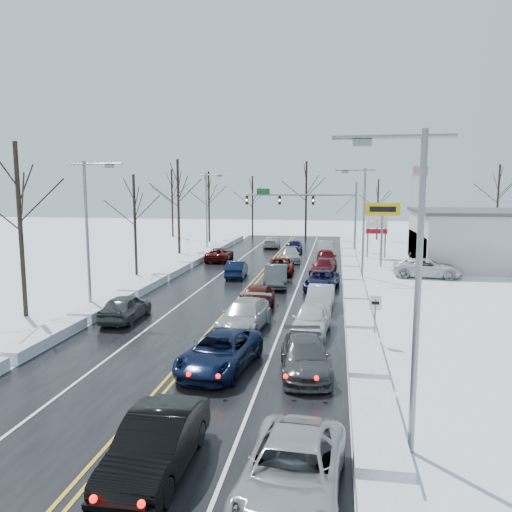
% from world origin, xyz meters
% --- Properties ---
extents(ground, '(160.00, 160.00, 0.00)m').
position_xyz_m(ground, '(0.00, 0.00, 0.00)').
color(ground, silver).
rests_on(ground, ground).
extents(road_surface, '(14.00, 84.00, 0.01)m').
position_xyz_m(road_surface, '(0.00, 2.00, 0.01)').
color(road_surface, black).
rests_on(road_surface, ground).
extents(snow_bank_left, '(1.47, 72.00, 0.54)m').
position_xyz_m(snow_bank_left, '(-7.60, 2.00, 0.00)').
color(snow_bank_left, silver).
rests_on(snow_bank_left, ground).
extents(snow_bank_right, '(1.47, 72.00, 0.54)m').
position_xyz_m(snow_bank_right, '(7.60, 2.00, 0.00)').
color(snow_bank_right, silver).
rests_on(snow_bank_right, ground).
extents(traffic_signal_mast, '(13.28, 0.39, 8.00)m').
position_xyz_m(traffic_signal_mast, '(3.45, 27.99, 5.48)').
color(traffic_signal_mast, slate).
rests_on(traffic_signal_mast, ground).
extents(tires_plus_sign, '(3.20, 0.34, 6.00)m').
position_xyz_m(tires_plus_sign, '(10.50, 15.99, 4.99)').
color(tires_plus_sign, slate).
rests_on(tires_plus_sign, ground).
extents(used_vehicles_sign, '(2.20, 0.22, 4.65)m').
position_xyz_m(used_vehicles_sign, '(10.50, 22.00, 3.32)').
color(used_vehicles_sign, slate).
rests_on(used_vehicles_sign, ground).
extents(speed_limit_sign, '(0.55, 0.09, 2.35)m').
position_xyz_m(speed_limit_sign, '(8.20, -8.00, 1.63)').
color(speed_limit_sign, slate).
rests_on(speed_limit_sign, ground).
extents(flagpole, '(1.87, 1.20, 10.00)m').
position_xyz_m(flagpole, '(15.17, 30.00, 5.93)').
color(flagpole, silver).
rests_on(flagpole, ground).
extents(streetlight_se, '(3.20, 0.25, 9.00)m').
position_xyz_m(streetlight_se, '(8.30, -18.00, 5.31)').
color(streetlight_se, slate).
rests_on(streetlight_se, ground).
extents(streetlight_ne, '(3.20, 0.25, 9.00)m').
position_xyz_m(streetlight_ne, '(8.30, 10.00, 5.31)').
color(streetlight_ne, slate).
rests_on(streetlight_ne, ground).
extents(streetlight_sw, '(3.20, 0.25, 9.00)m').
position_xyz_m(streetlight_sw, '(-8.30, -4.00, 5.31)').
color(streetlight_sw, slate).
rests_on(streetlight_sw, ground).
extents(streetlight_nw, '(3.20, 0.25, 9.00)m').
position_xyz_m(streetlight_nw, '(-8.30, 24.00, 5.31)').
color(streetlight_nw, slate).
rests_on(streetlight_nw, ground).
extents(tree_left_b, '(4.00, 4.00, 10.00)m').
position_xyz_m(tree_left_b, '(-11.50, -6.00, 6.99)').
color(tree_left_b, '#2D231C').
rests_on(tree_left_b, ground).
extents(tree_left_c, '(3.40, 3.40, 8.50)m').
position_xyz_m(tree_left_c, '(-10.50, 8.00, 5.94)').
color(tree_left_c, '#2D231C').
rests_on(tree_left_c, ground).
extents(tree_left_d, '(4.20, 4.20, 10.50)m').
position_xyz_m(tree_left_d, '(-11.20, 22.00, 7.33)').
color(tree_left_d, '#2D231C').
rests_on(tree_left_d, ground).
extents(tree_left_e, '(3.80, 3.80, 9.50)m').
position_xyz_m(tree_left_e, '(-10.80, 34.00, 6.64)').
color(tree_left_e, '#2D231C').
rests_on(tree_left_e, ground).
extents(tree_far_a, '(4.00, 4.00, 10.00)m').
position_xyz_m(tree_far_a, '(-18.00, 40.00, 6.99)').
color(tree_far_a, '#2D231C').
rests_on(tree_far_a, ground).
extents(tree_far_b, '(3.60, 3.60, 9.00)m').
position_xyz_m(tree_far_b, '(-6.00, 41.00, 6.29)').
color(tree_far_b, '#2D231C').
rests_on(tree_far_b, ground).
extents(tree_far_c, '(4.40, 4.40, 11.00)m').
position_xyz_m(tree_far_c, '(2.00, 39.00, 7.68)').
color(tree_far_c, '#2D231C').
rests_on(tree_far_c, ground).
extents(tree_far_d, '(3.40, 3.40, 8.50)m').
position_xyz_m(tree_far_d, '(12.00, 40.50, 5.94)').
color(tree_far_d, '#2D231C').
rests_on(tree_far_d, ground).
extents(tree_far_e, '(4.20, 4.20, 10.50)m').
position_xyz_m(tree_far_e, '(28.00, 41.00, 7.33)').
color(tree_far_e, '#2D231C').
rests_on(tree_far_e, ground).
extents(queued_car_1, '(1.70, 4.80, 1.58)m').
position_xyz_m(queued_car_1, '(1.72, -20.09, 0.00)').
color(queued_car_1, black).
rests_on(queued_car_1, ground).
extents(queued_car_2, '(3.10, 5.58, 1.48)m').
position_xyz_m(queued_car_2, '(1.65, -12.49, 0.00)').
color(queued_car_2, black).
rests_on(queued_car_2, ground).
extents(queued_car_3, '(2.56, 5.39, 1.52)m').
position_xyz_m(queued_car_3, '(1.59, -6.64, 0.00)').
color(queued_car_3, '#A2A5AA').
rests_on(queued_car_3, ground).
extents(queued_car_4, '(1.98, 4.66, 1.57)m').
position_xyz_m(queued_car_4, '(1.57, -2.66, 0.00)').
color(queued_car_4, '#481109').
rests_on(queued_car_4, ground).
extents(queued_car_5, '(2.16, 5.00, 1.60)m').
position_xyz_m(queued_car_5, '(1.85, 4.93, 0.00)').
color(queued_car_5, '#3C3F41').
rests_on(queued_car_5, ground).
extents(queued_car_6, '(2.44, 4.91, 1.34)m').
position_xyz_m(queued_car_6, '(1.58, 10.60, 0.00)').
color(queued_car_6, '#500D0A').
rests_on(queued_car_6, ground).
extents(queued_car_7, '(2.43, 4.88, 1.36)m').
position_xyz_m(queued_car_7, '(1.80, 17.64, 0.00)').
color(queued_car_7, '#989BA0').
rests_on(queued_car_7, ground).
extents(queued_car_8, '(1.90, 4.42, 1.49)m').
position_xyz_m(queued_car_8, '(1.57, 24.11, 0.00)').
color(queued_car_8, black).
rests_on(queued_car_8, ground).
extents(queued_car_10, '(2.70, 5.30, 1.43)m').
position_xyz_m(queued_car_10, '(5.34, -20.72, 0.00)').
color(queued_car_10, '#9C9EA4').
rests_on(queued_car_10, ground).
extents(queued_car_11, '(2.53, 4.95, 1.38)m').
position_xyz_m(queued_car_11, '(5.14, -12.40, 0.00)').
color(queued_car_11, '#3F4245').
rests_on(queued_car_11, ground).
extents(queued_car_12, '(2.17, 4.64, 1.54)m').
position_xyz_m(queued_car_12, '(5.12, -6.91, 0.00)').
color(queued_car_12, silver).
rests_on(queued_car_12, ground).
extents(queued_car_13, '(1.73, 4.43, 1.44)m').
position_xyz_m(queued_car_13, '(5.40, -1.58, 0.00)').
color(queued_car_13, '#A8ABB0').
rests_on(queued_car_13, ground).
extents(queued_car_14, '(2.74, 5.02, 1.33)m').
position_xyz_m(queued_car_14, '(5.31, 4.52, 0.00)').
color(queued_car_14, black).
rests_on(queued_car_14, ground).
extents(queued_car_15, '(2.50, 4.87, 1.35)m').
position_xyz_m(queued_car_15, '(5.27, 10.66, 0.00)').
color(queued_car_15, '#45090F').
rests_on(queued_car_15, ground).
extents(queued_car_16, '(2.09, 4.49, 1.49)m').
position_xyz_m(queued_car_16, '(5.41, 16.32, 0.00)').
color(queued_car_16, '#4C0A0A').
rests_on(queued_car_16, ground).
extents(queued_car_17, '(1.99, 4.97, 1.61)m').
position_xyz_m(queued_car_17, '(5.13, 22.31, 0.00)').
color(queued_car_17, '#94979B').
rests_on(queued_car_17, ground).
extents(oncoming_car_0, '(1.71, 4.27, 1.38)m').
position_xyz_m(oncoming_car_0, '(-1.83, 8.34, 0.00)').
color(oncoming_car_0, black).
rests_on(oncoming_car_0, ground).
extents(oncoming_car_1, '(2.29, 4.86, 1.34)m').
position_xyz_m(oncoming_car_1, '(-5.35, 17.02, 0.00)').
color(oncoming_car_1, '#530D0B').
rests_on(oncoming_car_1, ground).
extents(oncoming_car_2, '(2.21, 4.91, 1.40)m').
position_xyz_m(oncoming_car_2, '(-1.57, 28.96, 0.00)').
color(oncoming_car_2, '#BABABC').
rests_on(oncoming_car_2, ground).
extents(oncoming_car_3, '(1.83, 4.43, 1.50)m').
position_xyz_m(oncoming_car_3, '(-5.37, -5.92, 0.00)').
color(oncoming_car_3, '#3F4244').
rests_on(oncoming_car_3, ground).
extents(parked_car_0, '(5.74, 2.99, 1.54)m').
position_xyz_m(parked_car_0, '(13.85, 10.83, 0.00)').
color(parked_car_0, silver).
rests_on(parked_car_0, ground).
extents(parked_car_1, '(2.19, 4.86, 1.38)m').
position_xyz_m(parked_car_1, '(17.02, 15.79, 0.00)').
color(parked_car_1, '#45474B').
rests_on(parked_car_1, ground).
extents(parked_car_2, '(2.14, 4.22, 1.38)m').
position_xyz_m(parked_car_2, '(14.90, 20.53, 0.00)').
color(parked_car_2, black).
rests_on(parked_car_2, ground).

